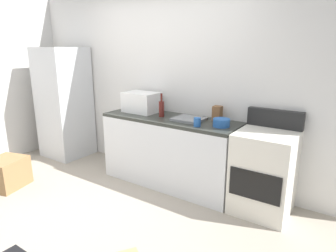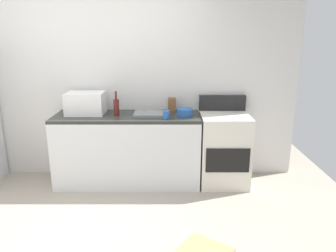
# 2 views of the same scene
# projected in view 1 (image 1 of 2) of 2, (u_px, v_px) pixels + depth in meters

# --- Properties ---
(ground_plane) EXTENTS (6.00, 6.00, 0.00)m
(ground_plane) POSITION_uv_depth(u_px,v_px,m) (85.00, 217.00, 3.14)
(ground_plane) COLOR #9E9384
(wall_back) EXTENTS (5.00, 0.10, 2.60)m
(wall_back) POSITION_uv_depth(u_px,v_px,m) (166.00, 82.00, 4.04)
(wall_back) COLOR silver
(wall_back) RESTS_ON ground_plane
(kitchen_counter) EXTENTS (1.80, 0.60, 0.90)m
(kitchen_counter) POSITION_uv_depth(u_px,v_px,m) (170.00, 151.00, 3.82)
(kitchen_counter) COLOR silver
(kitchen_counter) RESTS_ON ground_plane
(refrigerator) EXTENTS (0.68, 0.66, 1.77)m
(refrigerator) POSITION_uv_depth(u_px,v_px,m) (64.00, 103.00, 4.78)
(refrigerator) COLOR silver
(refrigerator) RESTS_ON ground_plane
(stove_oven) EXTENTS (0.60, 0.61, 1.10)m
(stove_oven) POSITION_uv_depth(u_px,v_px,m) (264.00, 171.00, 3.16)
(stove_oven) COLOR silver
(stove_oven) RESTS_ON ground_plane
(microwave) EXTENTS (0.46, 0.34, 0.27)m
(microwave) POSITION_uv_depth(u_px,v_px,m) (142.00, 102.00, 4.00)
(microwave) COLOR white
(microwave) RESTS_ON kitchen_counter
(sink_basin) EXTENTS (0.36, 0.32, 0.03)m
(sink_basin) POSITION_uv_depth(u_px,v_px,m) (189.00, 119.00, 3.56)
(sink_basin) COLOR slate
(sink_basin) RESTS_ON kitchen_counter
(wine_bottle) EXTENTS (0.07, 0.07, 0.30)m
(wine_bottle) POSITION_uv_depth(u_px,v_px,m) (162.00, 108.00, 3.72)
(wine_bottle) COLOR #591E19
(wine_bottle) RESTS_ON kitchen_counter
(coffee_mug) EXTENTS (0.08, 0.08, 0.10)m
(coffee_mug) POSITION_uv_depth(u_px,v_px,m) (197.00, 122.00, 3.27)
(coffee_mug) COLOR #2659A5
(coffee_mug) RESTS_ON kitchen_counter
(knife_block) EXTENTS (0.10, 0.10, 0.18)m
(knife_block) POSITION_uv_depth(u_px,v_px,m) (217.00, 113.00, 3.52)
(knife_block) COLOR brown
(knife_block) RESTS_ON kitchen_counter
(mixing_bowl) EXTENTS (0.19, 0.19, 0.09)m
(mixing_bowl) POSITION_uv_depth(u_px,v_px,m) (221.00, 123.00, 3.27)
(mixing_bowl) COLOR #2659A5
(mixing_bowl) RESTS_ON kitchen_counter
(cardboard_box_large) EXTENTS (0.52, 0.55, 0.38)m
(cardboard_box_large) POSITION_uv_depth(u_px,v_px,m) (6.00, 173.00, 3.78)
(cardboard_box_large) COLOR olive
(cardboard_box_large) RESTS_ON ground_plane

